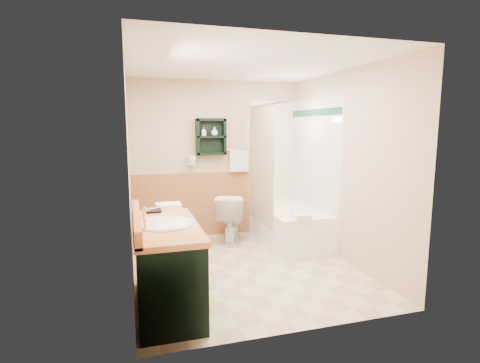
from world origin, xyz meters
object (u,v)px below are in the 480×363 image
Objects in this scene: vanity at (167,266)px; toilet at (231,218)px; soap_bottle_b at (214,132)px; vanity_book at (144,201)px; hair_dryer at (191,160)px; bathtub at (288,225)px; soap_bottle_a at (204,134)px; wall_shelf at (211,137)px.

vanity reaches higher than toilet.
vanity_book is at bearing -125.28° from soap_bottle_b.
vanity is 2.13m from toilet.
vanity_book is 1.76× the size of soap_bottle_b.
toilet is at bearing -35.78° from hair_dryer.
soap_bottle_b is (-0.16, 0.34, 1.26)m from toilet.
bathtub is at bearing 39.12° from vanity.
vanity is 2.58m from soap_bottle_a.
soap_bottle_a is at bearing -9.06° from hair_dryer.
soap_bottle_a is at bearing -177.44° from wall_shelf.
wall_shelf reaches higher than soap_bottle_a.
wall_shelf is at bearing 2.56° from soap_bottle_a.
vanity_book is at bearing 105.85° from vanity.
hair_dryer is 1.80m from vanity_book.
toilet is at bearing 43.20° from vanity_book.
toilet is (0.21, -0.34, -1.19)m from wall_shelf.
soap_bottle_b reaches higher than soap_bottle_a.
hair_dryer is 0.55m from soap_bottle_b.
vanity_book is (-1.27, -1.23, 0.57)m from toilet.
soap_bottle_a is (0.95, 1.57, 0.67)m from vanity_book.
vanity is 5.59× the size of vanity_book.
bathtub is 1.77m from soap_bottle_b.
soap_bottle_a is (0.19, -0.03, 0.39)m from hair_dryer.
soap_bottle_a reaches higher than hair_dryer.
hair_dryer is at bearing 154.83° from bathtub.
vanity_book is 1.95m from soap_bottle_a.
toilet is at bearing 162.64° from bathtub.
toilet is 1.31m from soap_bottle_b.
bathtub is 0.86m from toilet.
toilet is at bearing -46.34° from soap_bottle_a.
hair_dryer is at bearing 175.24° from wall_shelf.
soap_bottle_a is at bearing -26.96° from toilet.
vanity_book is at bearing -121.08° from soap_bottle_a.
hair_dryer is at bearing 170.94° from soap_bottle_a.
soap_bottle_a is 0.17m from soap_bottle_b.
hair_dryer is 2.40m from vanity.
toilet is (0.51, -0.37, -0.84)m from hair_dryer.
soap_bottle_b is (0.95, 2.15, 1.21)m from vanity.
bathtub is at bearing -30.25° from wall_shelf.
vanity is 9.85× the size of soap_bottle_b.
vanity is at bearing 78.04° from toilet.
vanity_book is (-1.06, -1.58, -0.62)m from wall_shelf.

